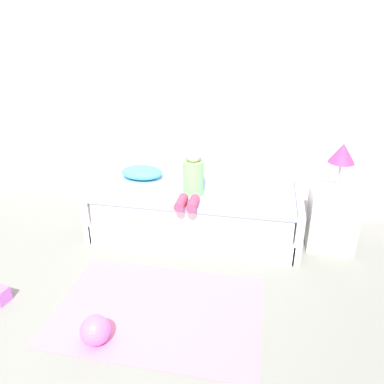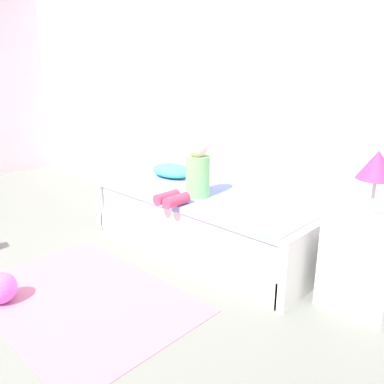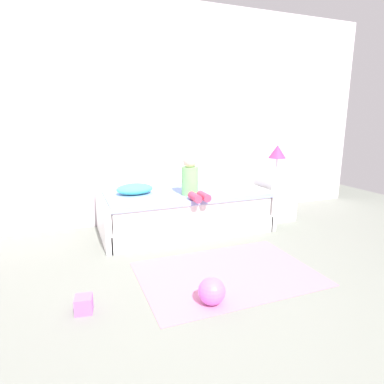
% 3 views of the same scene
% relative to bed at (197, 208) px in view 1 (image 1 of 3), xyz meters
% --- Properties ---
extents(ground_plane, '(9.20, 9.20, 0.00)m').
position_rel_bed_xyz_m(ground_plane, '(-0.46, -2.00, -0.25)').
color(ground_plane, gray).
extents(wall_rear, '(7.20, 0.10, 2.90)m').
position_rel_bed_xyz_m(wall_rear, '(-0.46, 0.60, 1.20)').
color(wall_rear, white).
rests_on(wall_rear, ground).
extents(bed, '(2.11, 1.00, 0.50)m').
position_rel_bed_xyz_m(bed, '(0.00, 0.00, 0.00)').
color(bed, white).
rests_on(bed, ground).
extents(nightstand, '(0.44, 0.44, 0.60)m').
position_rel_bed_xyz_m(nightstand, '(1.35, -0.03, 0.05)').
color(nightstand, white).
rests_on(nightstand, ground).
extents(table_lamp, '(0.24, 0.24, 0.45)m').
position_rel_bed_xyz_m(table_lamp, '(1.35, -0.03, 0.69)').
color(table_lamp, silver).
rests_on(table_lamp, nightstand).
extents(child_figure, '(0.20, 0.51, 0.50)m').
position_rel_bed_xyz_m(child_figure, '(-0.00, -0.23, 0.46)').
color(child_figure, '#7FC672').
rests_on(child_figure, bed).
extents(pillow, '(0.44, 0.30, 0.13)m').
position_rel_bed_xyz_m(pillow, '(-0.62, 0.10, 0.32)').
color(pillow, '#4CCCBC').
rests_on(pillow, bed).
extents(toy_ball, '(0.21, 0.21, 0.21)m').
position_rel_bed_xyz_m(toy_ball, '(-0.40, -1.70, -0.14)').
color(toy_ball, '#CC66D8').
rests_on(toy_ball, ground).
extents(area_rug, '(1.60, 1.10, 0.01)m').
position_rel_bed_xyz_m(area_rug, '(-0.06, -1.30, -0.24)').
color(area_rug, pink).
rests_on(area_rug, ground).
extents(toy_block, '(0.14, 0.14, 0.12)m').
position_rel_bed_xyz_m(toy_block, '(-1.33, -1.45, -0.18)').
color(toy_block, '#CC66D8').
rests_on(toy_block, ground).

